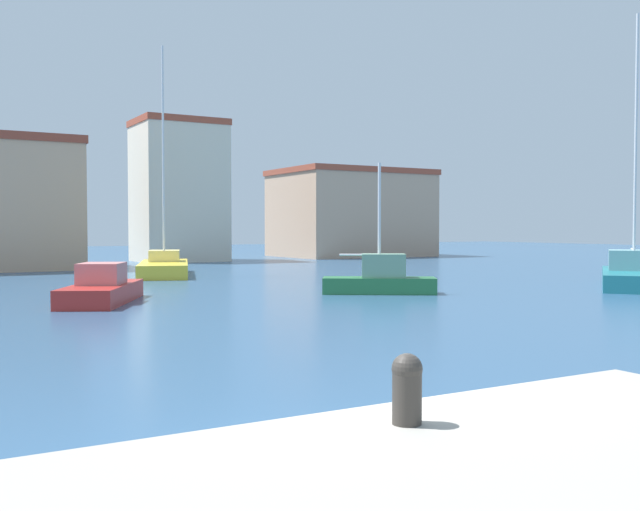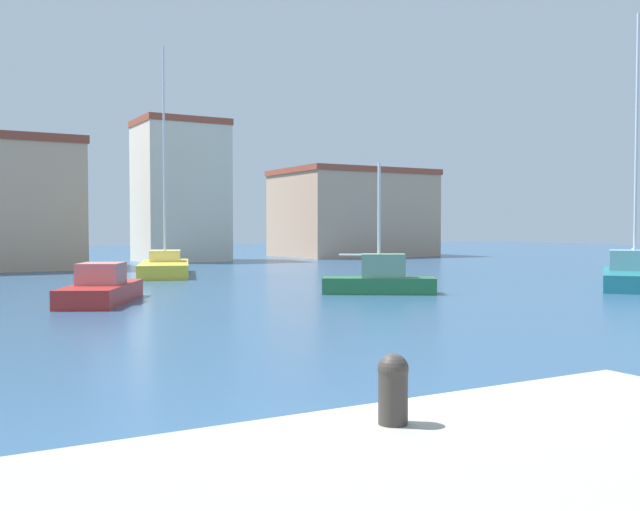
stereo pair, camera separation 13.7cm
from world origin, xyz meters
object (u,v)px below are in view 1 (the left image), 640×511
mooring_bollard (407,386)px  sailboat_yellow_center_channel (164,266)px  sailboat_green_inner_mooring (380,279)px  motorboat_red_outer_mooring (102,289)px  sailboat_teal_far_left (633,274)px

mooring_bollard → sailboat_yellow_center_channel: sailboat_yellow_center_channel is taller
sailboat_green_inner_mooring → sailboat_yellow_center_channel: sailboat_yellow_center_channel is taller
sailboat_yellow_center_channel → motorboat_red_outer_mooring: size_ratio=2.22×
sailboat_green_inner_mooring → motorboat_red_outer_mooring: bearing=169.4°
sailboat_yellow_center_channel → motorboat_red_outer_mooring: bearing=-116.2°
sailboat_yellow_center_channel → motorboat_red_outer_mooring: (-6.58, -13.38, -0.04)m
mooring_bollard → motorboat_red_outer_mooring: 21.33m
motorboat_red_outer_mooring → sailboat_yellow_center_channel: bearing=63.8°
sailboat_teal_far_left → sailboat_green_inner_mooring: 12.02m
mooring_bollard → sailboat_green_inner_mooring: bearing=55.7°
mooring_bollard → sailboat_teal_far_left: size_ratio=0.05×
sailboat_teal_far_left → sailboat_green_inner_mooring: size_ratio=2.31×
sailboat_green_inner_mooring → motorboat_red_outer_mooring: size_ratio=0.92×
mooring_bollard → sailboat_green_inner_mooring: sailboat_green_inner_mooring is taller
mooring_bollard → sailboat_teal_far_left: 29.66m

